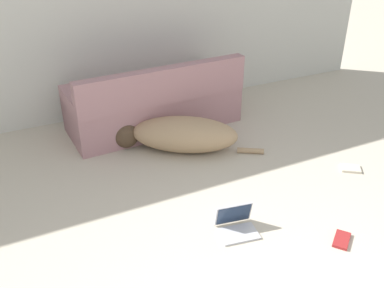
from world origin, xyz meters
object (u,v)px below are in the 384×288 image
object	(u,v)px
laptop_open	(235,222)
book_red	(342,240)
couch	(155,106)
book_cream	(351,168)
dog	(179,134)

from	to	relation	value
laptop_open	book_red	size ratio (longest dim) A/B	1.49
couch	book_red	distance (m)	2.66
couch	book_cream	xyz separation A→B (m)	(1.44, -1.79, -0.26)
book_cream	laptop_open	bearing A→B (deg)	-169.47
dog	book_cream	distance (m)	1.83
couch	dog	xyz separation A→B (m)	(0.02, -0.64, -0.09)
laptop_open	book_red	xyz separation A→B (m)	(0.70, -0.50, -0.06)
couch	laptop_open	distance (m)	2.09
couch	dog	distance (m)	0.65
couch	laptop_open	world-z (taller)	couch
dog	book_red	bearing A→B (deg)	138.45
laptop_open	couch	bearing A→B (deg)	96.39
laptop_open	dog	bearing A→B (deg)	94.23
dog	book_cream	size ratio (longest dim) A/B	6.19
dog	book_red	world-z (taller)	dog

